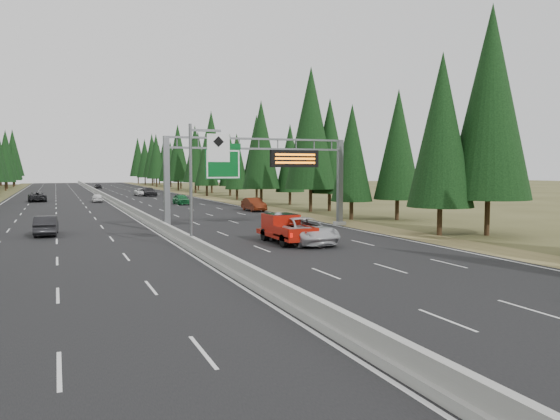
# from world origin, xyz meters

# --- Properties ---
(ground) EXTENTS (400.00, 400.00, 0.00)m
(ground) POSITION_xyz_m (0.00, 0.00, 0.00)
(ground) COLOR #41401E
(ground) RESTS_ON ground
(road) EXTENTS (32.00, 260.00, 0.08)m
(road) POSITION_xyz_m (0.00, 80.00, 0.04)
(road) COLOR black
(road) RESTS_ON ground
(shoulder_right) EXTENTS (3.60, 260.00, 0.06)m
(shoulder_right) POSITION_xyz_m (17.80, 80.00, 0.03)
(shoulder_right) COLOR olive
(shoulder_right) RESTS_ON ground
(median_barrier) EXTENTS (0.70, 260.00, 0.85)m
(median_barrier) POSITION_xyz_m (0.00, 80.00, 0.41)
(median_barrier) COLOR gray
(median_barrier) RESTS_ON road
(sign_gantry) EXTENTS (16.75, 0.98, 7.80)m
(sign_gantry) POSITION_xyz_m (8.92, 34.88, 5.27)
(sign_gantry) COLOR slate
(sign_gantry) RESTS_ON road
(hov_sign_pole) EXTENTS (2.80, 0.50, 8.00)m
(hov_sign_pole) POSITION_xyz_m (0.58, 24.97, 4.72)
(hov_sign_pole) COLOR slate
(hov_sign_pole) RESTS_ON road
(tree_row_right) EXTENTS (11.59, 244.80, 17.94)m
(tree_row_right) POSITION_xyz_m (21.83, 74.82, 8.75)
(tree_row_right) COLOR black
(tree_row_right) RESTS_ON ground
(silver_minivan) EXTENTS (3.48, 6.70, 1.80)m
(silver_minivan) POSITION_xyz_m (7.74, 24.82, 0.98)
(silver_minivan) COLOR #B8B9BD
(silver_minivan) RESTS_ON road
(red_pickup) EXTENTS (2.18, 6.09, 1.99)m
(red_pickup) POSITION_xyz_m (6.76, 25.93, 1.18)
(red_pickup) COLOR black
(red_pickup) RESTS_ON road
(car_ahead_green) EXTENTS (2.04, 4.58, 1.53)m
(car_ahead_green) POSITION_xyz_m (8.89, 69.48, 0.84)
(car_ahead_green) COLOR #166430
(car_ahead_green) RESTS_ON road
(car_ahead_dkred) EXTENTS (1.74, 4.93, 1.62)m
(car_ahead_dkred) POSITION_xyz_m (14.50, 53.80, 0.89)
(car_ahead_dkred) COLOR #5C1E0D
(car_ahead_dkred) RESTS_ON road
(car_ahead_dkgrey) EXTENTS (2.80, 5.84, 1.64)m
(car_ahead_dkgrey) POSITION_xyz_m (8.41, 96.64, 0.90)
(car_ahead_dkgrey) COLOR black
(car_ahead_dkgrey) RESTS_ON road
(car_ahead_white) EXTENTS (2.62, 5.23, 1.42)m
(car_ahead_white) POSITION_xyz_m (7.38, 97.95, 0.79)
(car_ahead_white) COLOR white
(car_ahead_white) RESTS_ON road
(car_ahead_far) EXTENTS (1.82, 3.98, 1.32)m
(car_ahead_far) POSITION_xyz_m (2.32, 141.79, 0.74)
(car_ahead_far) COLOR black
(car_ahead_far) RESTS_ON road
(car_onc_near) EXTENTS (1.81, 4.69, 1.53)m
(car_onc_near) POSITION_xyz_m (-8.73, 36.70, 0.84)
(car_onc_near) COLOR black
(car_onc_near) RESTS_ON road
(car_onc_white) EXTENTS (1.72, 3.98, 1.34)m
(car_onc_white) POSITION_xyz_m (-2.04, 80.15, 0.75)
(car_onc_white) COLOR silver
(car_onc_white) RESTS_ON road
(car_onc_far) EXTENTS (3.00, 5.94, 1.61)m
(car_onc_far) POSITION_xyz_m (-10.74, 85.31, 0.89)
(car_onc_far) COLOR #232325
(car_onc_far) RESTS_ON road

